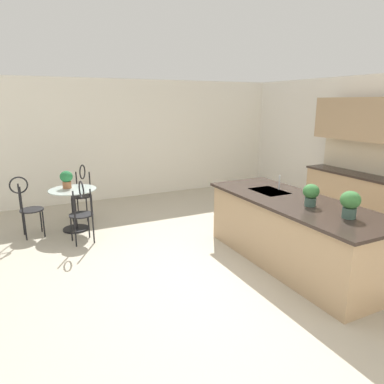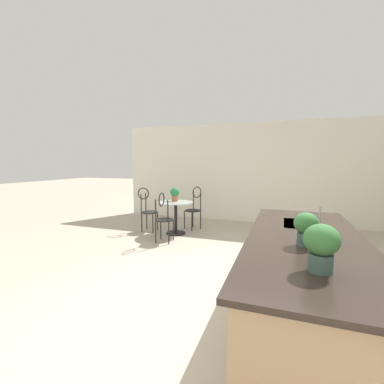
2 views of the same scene
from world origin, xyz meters
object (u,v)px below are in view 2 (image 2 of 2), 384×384
object	(u,v)px
potted_plant_on_table	(175,194)
potted_plant_counter_near	(306,227)
chair_toward_desk	(147,207)
bistro_table	(176,215)
chair_by_island	(163,215)
potted_plant_counter_far	(321,245)
chair_near_window	(194,206)

from	to	relation	value
potted_plant_on_table	potted_plant_counter_near	distance (m)	4.05
chair_toward_desk	bistro_table	bearing A→B (deg)	90.37
chair_by_island	potted_plant_counter_near	xyz separation A→B (m)	(2.32, 2.46, 0.51)
potted_plant_counter_far	potted_plant_counter_near	bearing A→B (deg)	-174.90
potted_plant_counter_near	potted_plant_counter_far	world-z (taller)	potted_plant_counter_far
bistro_table	potted_plant_counter_far	bearing A→B (deg)	35.45
chair_near_window	chair_by_island	distance (m)	1.30
chair_toward_desk	potted_plant_counter_near	xyz separation A→B (m)	(3.01, 3.22, 0.51)
chair_by_island	chair_toward_desk	xyz separation A→B (m)	(-0.69, -0.76, 0.00)
chair_by_island	potted_plant_counter_near	bearing A→B (deg)	46.71
chair_by_island	chair_toward_desk	world-z (taller)	same
potted_plant_on_table	potted_plant_counter_far	xyz separation A→B (m)	(3.68, 2.61, 0.19)
bistro_table	chair_by_island	distance (m)	0.71
bistro_table	potted_plant_on_table	size ratio (longest dim) A/B	2.63
potted_plant_counter_near	potted_plant_counter_far	distance (m)	0.55
potted_plant_counter_near	chair_near_window	bearing A→B (deg)	-148.08
chair_near_window	potted_plant_counter_near	bearing A→B (deg)	31.92
chair_toward_desk	chair_near_window	bearing A→B (deg)	121.46
bistro_table	chair_near_window	bearing A→B (deg)	157.68
chair_toward_desk	potted_plant_counter_near	distance (m)	4.43
potted_plant_on_table	potted_plant_counter_far	size ratio (longest dim) A/B	0.97
chair_near_window	chair_toward_desk	distance (m)	1.14
chair_by_island	potted_plant_counter_near	distance (m)	3.42
potted_plant_counter_near	potted_plant_counter_far	bearing A→B (deg)	5.10
chair_near_window	chair_by_island	bearing A→B (deg)	-9.58
bistro_table	potted_plant_counter_far	xyz separation A→B (m)	(3.56, 2.54, 0.65)
bistro_table	potted_plant_counter_near	size ratio (longest dim) A/B	2.81
chair_by_island	chair_toward_desk	bearing A→B (deg)	-132.31
bistro_table	potted_plant_counter_near	world-z (taller)	potted_plant_counter_near
bistro_table	potted_plant_counter_near	distance (m)	3.96
bistro_table	chair_by_island	world-z (taller)	chair_by_island
chair_near_window	potted_plant_counter_far	xyz separation A→B (m)	(4.15, 2.29, 0.53)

